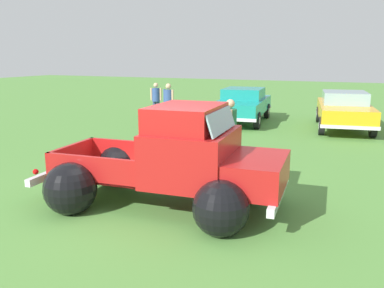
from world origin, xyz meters
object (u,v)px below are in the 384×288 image
(spectator_0, at_px, (169,102))
(spectator_2, at_px, (156,98))
(vintage_pickup_truck, at_px, (179,167))
(show_car_0, at_px, (243,104))
(spectator_1, at_px, (230,127))
(show_car_1, at_px, (344,109))

(spectator_0, bearing_deg, spectator_2, 58.61)
(vintage_pickup_truck, distance_m, show_car_0, 10.17)
(show_car_0, height_order, spectator_0, spectator_0)
(vintage_pickup_truck, relative_size, spectator_1, 2.80)
(spectator_0, xyz_separation_m, spectator_2, (-1.39, 1.49, -0.06))
(vintage_pickup_truck, relative_size, show_car_0, 1.01)
(spectator_0, relative_size, spectator_1, 1.00)
(spectator_2, bearing_deg, show_car_0, 90.47)
(show_car_0, relative_size, spectator_2, 2.93)
(show_car_1, distance_m, spectator_2, 7.92)
(vintage_pickup_truck, distance_m, spectator_1, 3.32)
(show_car_1, height_order, spectator_0, spectator_0)
(show_car_0, xyz_separation_m, spectator_1, (1.68, -6.70, 0.18))
(vintage_pickup_truck, distance_m, show_car_1, 10.26)
(spectator_0, distance_m, spectator_1, 6.18)
(show_car_1, relative_size, spectator_0, 2.86)
(show_car_1, height_order, spectator_1, spectator_1)
(vintage_pickup_truck, bearing_deg, spectator_1, 87.47)
(show_car_0, relative_size, show_car_1, 0.97)
(spectator_0, height_order, spectator_1, spectator_0)
(show_car_0, distance_m, spectator_2, 3.89)
(spectator_0, bearing_deg, show_car_1, -56.38)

